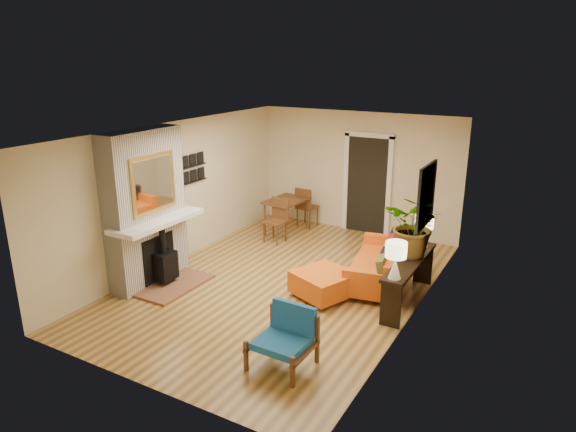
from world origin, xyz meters
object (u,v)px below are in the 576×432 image
Objects in this scene: console_table at (410,269)px; houseplant at (416,225)px; ottoman at (323,283)px; lamp_far at (424,227)px; sofa at (382,264)px; blue_chair at (286,334)px; lamp_near at (396,256)px; dining_table at (289,207)px.

houseplant reaches higher than console_table.
lamp_far reaches higher than ottoman.
blue_chair is (-0.23, -2.89, 0.07)m from sofa.
lamp_near is 1.00× the size of lamp_far.
houseplant is (1.24, 0.66, 0.98)m from ottoman.
lamp_far is (0.85, 3.03, 0.66)m from blue_chair.
ottoman is 1.52m from lamp_near.
blue_chair reaches higher than console_table.
dining_table reaches higher than console_table.
dining_table is at bearing 151.31° from sofa.
blue_chair is at bearing -118.18° from lamp_near.
sofa is 1.13m from houseplant.
blue_chair is (0.40, -1.90, 0.16)m from ottoman.
console_table is at bearing -87.17° from houseplant.
console_table is 1.86× the size of houseplant.
houseplant is at bearing 27.95° from ottoman.
console_table is at bearing 70.15° from blue_chair.
blue_chair is 4.94m from dining_table.
sofa is 2.90m from blue_chair.
dining_table is (-2.62, 1.43, 0.27)m from sofa.
blue_chair is 0.75× the size of houseplant.
dining_table is at bearing 129.42° from ottoman.
sofa is at bearing -166.84° from lamp_far.
houseplant is at bearing 71.82° from blue_chair.
lamp_far is at bearing 42.23° from ottoman.
dining_table is 3.79m from console_table.
lamp_far is (0.00, 1.44, 0.00)m from lamp_near.
lamp_far is at bearing 13.16° from sofa.
console_table is 0.91m from lamp_near.
dining_table is 3.73m from houseplant.
ottoman is at bearing 101.78° from blue_chair.
lamp_far is at bearing 74.34° from blue_chair.
houseplant reaches higher than blue_chair.
blue_chair is at bearing -109.85° from console_table.
lamp_near is (0.62, -1.30, 0.73)m from sofa.
blue_chair is 1.92m from lamp_near.
ottoman is 0.63× the size of dining_table.
sofa is 3.72× the size of lamp_far.
blue_chair is at bearing -105.66° from lamp_far.
ottoman is 1.44× the size of blue_chair.
blue_chair is at bearing -108.18° from houseplant.
console_table is 3.43× the size of lamp_far.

